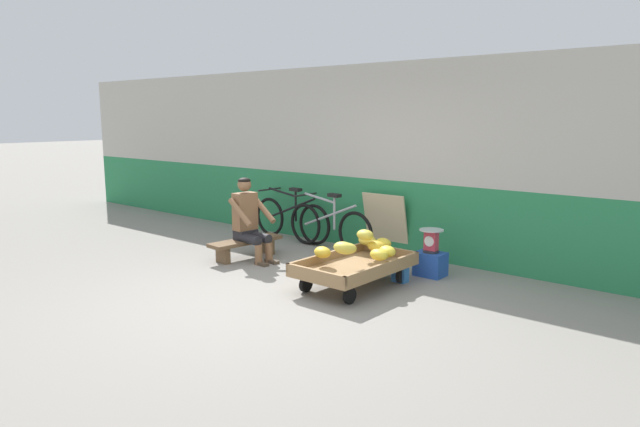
# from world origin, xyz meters

# --- Properties ---
(ground_plane) EXTENTS (80.00, 80.00, 0.00)m
(ground_plane) POSITION_xyz_m (0.00, 0.00, 0.00)
(ground_plane) COLOR gray
(back_wall) EXTENTS (16.00, 0.30, 2.72)m
(back_wall) POSITION_xyz_m (0.00, 2.85, 1.36)
(back_wall) COLOR #287F4C
(back_wall) RESTS_ON ground
(banana_cart) EXTENTS (0.87, 1.45, 0.36)m
(banana_cart) POSITION_xyz_m (0.44, 1.02, 0.24)
(banana_cart) COLOR #99754C
(banana_cart) RESTS_ON ground
(banana_pile) EXTENTS (0.86, 1.19, 0.26)m
(banana_pile) POSITION_xyz_m (0.46, 1.17, 0.47)
(banana_pile) COLOR gold
(banana_pile) RESTS_ON banana_cart
(low_bench) EXTENTS (0.42, 1.13, 0.27)m
(low_bench) POSITION_xyz_m (-1.55, 1.15, 0.20)
(low_bench) COLOR brown
(low_bench) RESTS_ON ground
(vendor_seated) EXTENTS (0.70, 0.52, 1.14)m
(vendor_seated) POSITION_xyz_m (-1.47, 1.14, 0.57)
(vendor_seated) COLOR brown
(vendor_seated) RESTS_ON ground
(plastic_crate) EXTENTS (0.36, 0.28, 0.30)m
(plastic_crate) POSITION_xyz_m (0.88, 2.02, 0.15)
(plastic_crate) COLOR #234CA8
(plastic_crate) RESTS_ON ground
(weighing_scale) EXTENTS (0.30, 0.30, 0.29)m
(weighing_scale) POSITION_xyz_m (0.88, 2.02, 0.45)
(weighing_scale) COLOR #28282D
(weighing_scale) RESTS_ON plastic_crate
(bicycle_near_left) EXTENTS (1.66, 0.48, 0.86)m
(bicycle_near_left) POSITION_xyz_m (-1.86, 2.42, 0.35)
(bicycle_near_left) COLOR black
(bicycle_near_left) RESTS_ON ground
(bicycle_far_left) EXTENTS (1.66, 0.48, 0.86)m
(bicycle_far_left) POSITION_xyz_m (-0.98, 2.31, 0.35)
(bicycle_far_left) COLOR black
(bicycle_far_left) RESTS_ON ground
(sign_board) EXTENTS (0.70, 0.23, 0.88)m
(sign_board) POSITION_xyz_m (-0.21, 2.65, 0.44)
(sign_board) COLOR #C6B289
(sign_board) RESTS_ON ground
(shopping_bag) EXTENTS (0.18, 0.12, 0.24)m
(shopping_bag) POSITION_xyz_m (0.73, 1.55, 0.12)
(shopping_bag) COLOR #3370B7
(shopping_bag) RESTS_ON ground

